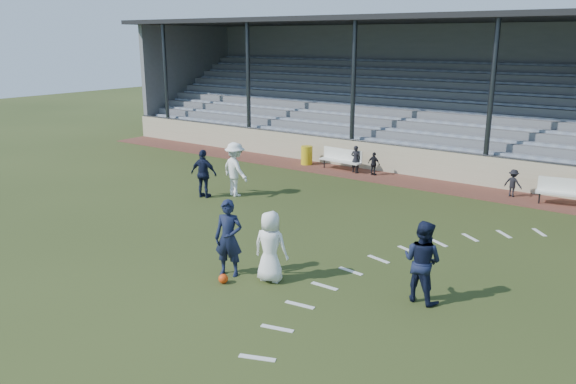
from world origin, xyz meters
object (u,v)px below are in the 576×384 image
at_px(football, 223,279).
at_px(bench_left, 341,158).
at_px(trash_bin, 307,155).
at_px(player_white_lead, 270,247).
at_px(bench_right, 568,190).
at_px(player_navy_lead, 229,238).

bearing_deg(football, bench_left, 107.30).
bearing_deg(bench_left, trash_bin, -178.16).
xyz_separation_m(bench_left, football, (3.70, -11.90, -0.47)).
bearing_deg(player_white_lead, bench_right, -124.31).
xyz_separation_m(trash_bin, player_navy_lead, (5.38, -11.50, 0.52)).
relative_size(football, player_navy_lead, 0.12).
height_order(trash_bin, player_white_lead, player_white_lead).
xyz_separation_m(bench_left, trash_bin, (-1.89, 0.08, -0.14)).
bearing_deg(bench_right, trash_bin, 167.73).
bearing_deg(player_navy_lead, player_white_lead, -4.07).
xyz_separation_m(bench_left, bench_right, (9.16, -0.13, 0.00)).
bearing_deg(trash_bin, player_white_lead, -60.14).
height_order(bench_right, player_navy_lead, player_navy_lead).
relative_size(bench_left, trash_bin, 2.38).
bearing_deg(player_navy_lead, bench_right, 42.11).
bearing_deg(player_navy_lead, trash_bin, 93.83).
xyz_separation_m(bench_right, player_navy_lead, (-5.66, -11.29, 0.38)).
height_order(trash_bin, player_navy_lead, player_navy_lead).
bearing_deg(trash_bin, player_navy_lead, -64.92).
relative_size(bench_right, player_white_lead, 1.17).
height_order(bench_left, trash_bin, bench_left).
relative_size(bench_right, football, 8.80).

